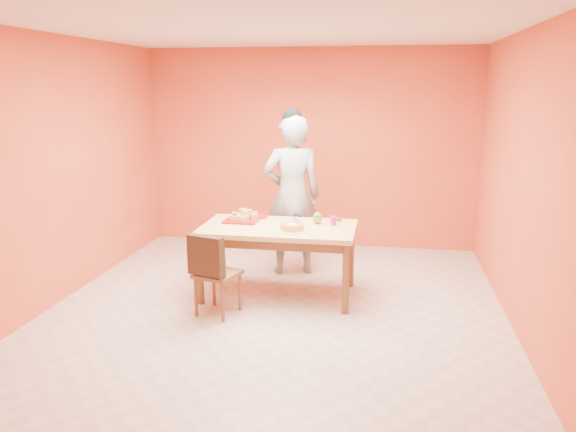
% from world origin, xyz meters
% --- Properties ---
extents(floor, '(5.00, 5.00, 0.00)m').
position_xyz_m(floor, '(0.00, 0.00, 0.00)').
color(floor, beige).
rests_on(floor, ground).
extents(ceiling, '(5.00, 5.00, 0.00)m').
position_xyz_m(ceiling, '(0.00, 0.00, 2.70)').
color(ceiling, silver).
rests_on(ceiling, wall_back).
extents(wall_back, '(4.50, 0.00, 4.50)m').
position_xyz_m(wall_back, '(0.00, 2.50, 1.35)').
color(wall_back, '#D45631').
rests_on(wall_back, floor).
extents(wall_left, '(0.00, 5.00, 5.00)m').
position_xyz_m(wall_left, '(-2.25, 0.00, 1.35)').
color(wall_left, '#D45631').
rests_on(wall_left, floor).
extents(wall_right, '(0.00, 5.00, 5.00)m').
position_xyz_m(wall_right, '(2.25, 0.00, 1.35)').
color(wall_right, '#D45631').
rests_on(wall_right, floor).
extents(dining_table, '(1.60, 0.90, 0.76)m').
position_xyz_m(dining_table, '(-0.05, 0.44, 0.67)').
color(dining_table, '#D7BB70').
rests_on(dining_table, floor).
extents(dining_chair, '(0.48, 0.54, 0.83)m').
position_xyz_m(dining_chair, '(-0.54, -0.18, 0.43)').
color(dining_chair, brown).
rests_on(dining_chair, floor).
extents(pastry_pile, '(0.33, 0.33, 0.11)m').
position_xyz_m(pastry_pile, '(-0.48, 0.61, 0.83)').
color(pastry_pile, tan).
rests_on(pastry_pile, pastry_platter).
extents(person, '(0.78, 0.62, 1.87)m').
position_xyz_m(person, '(-0.03, 1.21, 0.94)').
color(person, gray).
rests_on(person, floor).
extents(pastry_platter, '(0.37, 0.37, 0.02)m').
position_xyz_m(pastry_platter, '(-0.48, 0.61, 0.77)').
color(pastry_platter, maroon).
rests_on(pastry_platter, dining_table).
extents(red_dinner_plate, '(0.26, 0.26, 0.01)m').
position_xyz_m(red_dinner_plate, '(-0.36, 0.79, 0.77)').
color(red_dinner_plate, maroon).
rests_on(red_dinner_plate, dining_table).
extents(white_cake_plate, '(0.34, 0.34, 0.01)m').
position_xyz_m(white_cake_plate, '(0.13, 0.26, 0.77)').
color(white_cake_plate, white).
rests_on(white_cake_plate, dining_table).
extents(sponge_cake, '(0.32, 0.32, 0.06)m').
position_xyz_m(sponge_cake, '(0.13, 0.26, 0.80)').
color(sponge_cake, gold).
rests_on(sponge_cake, white_cake_plate).
extents(cake_server, '(0.13, 0.23, 0.01)m').
position_xyz_m(cake_server, '(0.14, 0.44, 0.83)').
color(cake_server, silver).
rests_on(cake_server, sponge_cake).
extents(egg_ornament, '(0.12, 0.11, 0.13)m').
position_xyz_m(egg_ornament, '(0.34, 0.61, 0.82)').
color(egg_ornament, olive).
rests_on(egg_ornament, dining_table).
extents(magenta_glass, '(0.09, 0.09, 0.10)m').
position_xyz_m(magenta_glass, '(0.51, 0.59, 0.81)').
color(magenta_glass, '#BE1C69').
rests_on(magenta_glass, dining_table).
extents(checker_tin, '(0.11, 0.11, 0.03)m').
position_xyz_m(checker_tin, '(0.54, 0.79, 0.77)').
color(checker_tin, '#3D1D10').
rests_on(checker_tin, dining_table).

